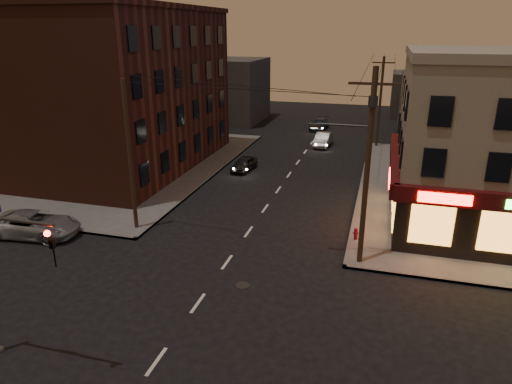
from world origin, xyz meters
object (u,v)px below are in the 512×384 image
(suv_cross, at_px, (34,224))
(sedan_near, at_px, (244,164))
(fire_hydrant, at_px, (356,233))
(sedan_far, at_px, (319,124))
(sedan_mid, at_px, (323,140))

(suv_cross, distance_m, sedan_near, 18.08)
(sedan_near, bearing_deg, fire_hydrant, -42.32)
(sedan_near, bearing_deg, suv_cross, -110.71)
(sedan_near, xyz_separation_m, sedan_far, (3.81, 18.83, 0.04))
(sedan_mid, distance_m, sedan_far, 8.30)
(suv_cross, height_order, fire_hydrant, suv_cross)
(fire_hydrant, bearing_deg, sedan_near, 131.68)
(suv_cross, height_order, sedan_near, suv_cross)
(fire_hydrant, bearing_deg, sedan_mid, 102.69)
(suv_cross, height_order, sedan_far, suv_cross)
(sedan_mid, xyz_separation_m, sedan_far, (-1.60, 8.14, -0.05))
(suv_cross, bearing_deg, sedan_far, -24.75)
(fire_hydrant, bearing_deg, suv_cross, -166.64)
(suv_cross, relative_size, sedan_far, 1.22)
(sedan_mid, height_order, sedan_far, sedan_mid)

